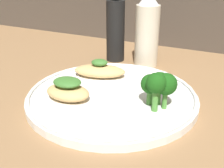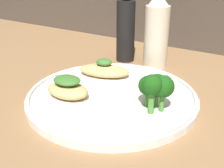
% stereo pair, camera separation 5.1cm
% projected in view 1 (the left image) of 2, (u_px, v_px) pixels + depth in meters
% --- Properties ---
extents(ground_plane, '(1.80, 1.80, 0.01)m').
position_uv_depth(ground_plane, '(112.00, 103.00, 0.52)').
color(ground_plane, '#936D47').
extents(plate, '(0.31, 0.31, 0.02)m').
position_uv_depth(plate, '(112.00, 96.00, 0.52)').
color(plate, white).
rests_on(plate, ground_plane).
extents(grilled_meat_front, '(0.08, 0.06, 0.04)m').
position_uv_depth(grilled_meat_front, '(68.00, 90.00, 0.49)').
color(grilled_meat_front, tan).
rests_on(grilled_meat_front, plate).
extents(grilled_meat_middle, '(0.12, 0.08, 0.04)m').
position_uv_depth(grilled_meat_middle, '(100.00, 70.00, 0.59)').
color(grilled_meat_middle, tan).
rests_on(grilled_meat_middle, plate).
extents(broccoli_bunch, '(0.06, 0.06, 0.07)m').
position_uv_depth(broccoli_bunch, '(158.00, 84.00, 0.45)').
color(broccoli_bunch, '#4C8E38').
rests_on(broccoli_bunch, plate).
extents(sauce_bottle, '(0.06, 0.06, 0.18)m').
position_uv_depth(sauce_bottle, '(147.00, 31.00, 0.67)').
color(sauce_bottle, beige).
rests_on(sauce_bottle, ground_plane).
extents(pepper_grinder, '(0.05, 0.05, 0.18)m').
position_uv_depth(pepper_grinder, '(115.00, 29.00, 0.70)').
color(pepper_grinder, black).
rests_on(pepper_grinder, ground_plane).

